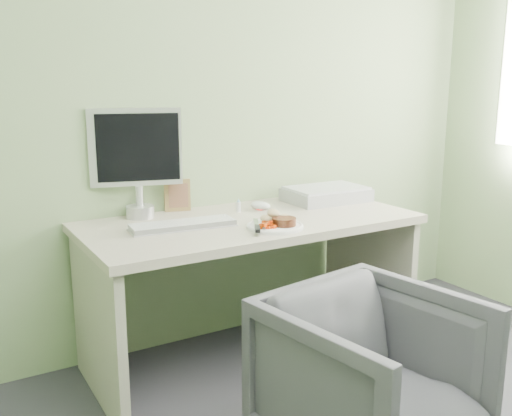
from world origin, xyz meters
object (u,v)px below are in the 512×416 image
monitor (136,157)px  plate (275,227)px  desk_chair (372,379)px  scanner (326,195)px  desk (251,255)px

monitor → plate: bearing=-34.3°
monitor → desk_chair: 1.47m
scanner → desk_chair: 1.27m
desk_chair → desk: bearing=80.5°
plate → monitor: size_ratio=0.49×
scanner → desk_chair: (-0.58, -1.04, -0.45)m
plate → scanner: 0.67m
plate → desk: bearing=91.5°
desk → plate: size_ratio=6.26×
desk_chair → scanner: bearing=51.9°
scanner → monitor: bearing=172.7°
scanner → monitor: (-1.02, 0.16, 0.26)m
desk → desk_chair: desk is taller
desk → plate: bearing=-88.5°
desk → desk_chair: bearing=-90.4°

